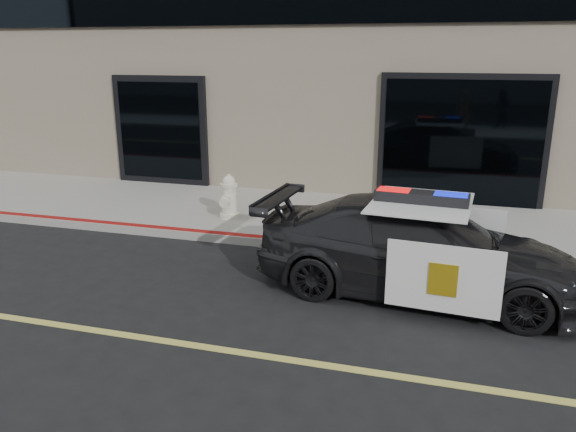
# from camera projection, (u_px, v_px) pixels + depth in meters

# --- Properties ---
(ground) EXTENTS (120.00, 120.00, 0.00)m
(ground) POSITION_uv_depth(u_px,v_px,m) (561.00, 401.00, 5.52)
(ground) COLOR black
(ground) RESTS_ON ground
(sidewalk_n) EXTENTS (60.00, 3.50, 0.15)m
(sidewalk_n) POSITION_uv_depth(u_px,v_px,m) (512.00, 233.00, 10.34)
(sidewalk_n) COLOR gray
(sidewalk_n) RESTS_ON ground
(police_car) EXTENTS (2.57, 4.81, 1.48)m
(police_car) POSITION_uv_depth(u_px,v_px,m) (418.00, 248.00, 7.83)
(police_car) COLOR black
(police_car) RESTS_ON ground
(fire_hydrant) EXTENTS (0.39, 0.55, 0.87)m
(fire_hydrant) POSITION_uv_depth(u_px,v_px,m) (229.00, 197.00, 10.95)
(fire_hydrant) COLOR #F0E5C5
(fire_hydrant) RESTS_ON sidewalk_n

